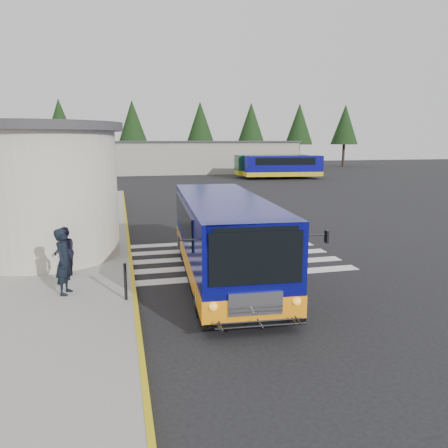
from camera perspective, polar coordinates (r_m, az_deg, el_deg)
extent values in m
plane|color=black|center=(17.39, 1.29, -3.52)|extent=(140.00, 140.00, 0.00)
cube|color=gray|center=(21.23, -25.98, -1.78)|extent=(10.00, 34.00, 0.15)
cube|color=gold|center=(20.71, -12.51, -1.20)|extent=(0.12, 34.00, 0.16)
cylinder|color=#B9B19C|center=(17.09, -22.51, 3.58)|extent=(5.20, 5.20, 4.50)
cylinder|color=#38383A|center=(16.98, -23.11, 11.63)|extent=(5.80, 5.80, 0.30)
cube|color=black|center=(21.60, -19.16, 2.10)|extent=(0.08, 1.20, 2.20)
cube|color=#38383A|center=(21.41, -18.09, 5.60)|extent=(1.20, 1.80, 0.12)
cube|color=silver|center=(14.29, 2.65, -6.73)|extent=(8.00, 0.55, 0.01)
cube|color=silver|center=(15.40, 1.40, -5.42)|extent=(8.00, 0.55, 0.01)
cube|color=silver|center=(16.51, 0.33, -4.28)|extent=(8.00, 0.55, 0.01)
cube|color=silver|center=(17.64, -0.61, -3.28)|extent=(8.00, 0.55, 0.01)
cube|color=silver|center=(18.78, -1.44, -2.41)|extent=(8.00, 0.55, 0.01)
cube|color=gray|center=(59.22, -3.57, 8.66)|extent=(26.00, 8.00, 4.00)
cube|color=#38383A|center=(59.18, -3.59, 10.69)|extent=(26.40, 8.40, 0.20)
cylinder|color=black|center=(66.76, -20.38, 8.09)|extent=(0.44, 0.44, 3.60)
cone|color=black|center=(66.75, -20.67, 12.37)|extent=(4.40, 4.40, 6.40)
cylinder|color=black|center=(66.36, -11.69, 8.53)|extent=(0.44, 0.44, 3.60)
cone|color=black|center=(66.35, -11.86, 12.84)|extent=(4.40, 4.40, 6.40)
cylinder|color=black|center=(67.45, -3.08, 8.77)|extent=(0.44, 0.44, 3.60)
cone|color=black|center=(67.45, -3.12, 13.02)|extent=(4.40, 4.40, 6.40)
cylinder|color=black|center=(69.36, 3.51, 8.82)|extent=(0.44, 0.44, 3.60)
cone|color=black|center=(69.36, 3.56, 12.96)|extent=(4.40, 4.40, 6.40)
cylinder|color=black|center=(72.11, 9.67, 8.77)|extent=(0.44, 0.44, 3.60)
cone|color=black|center=(72.11, 9.80, 12.74)|extent=(4.40, 4.40, 6.40)
cylinder|color=black|center=(75.62, 15.32, 8.64)|extent=(0.44, 0.44, 3.60)
cone|color=black|center=(75.61, 15.51, 12.42)|extent=(4.40, 4.40, 6.40)
cube|color=#080964|center=(13.58, -0.06, -1.20)|extent=(2.94, 8.63, 2.22)
cube|color=orange|center=(13.78, -0.06, -4.63)|extent=(2.98, 8.66, 0.53)
cube|color=black|center=(13.87, -0.06, -5.87)|extent=(2.96, 8.65, 0.21)
cube|color=black|center=(9.44, 4.24, -4.47)|extent=(2.07, 0.20, 1.18)
cube|color=silver|center=(9.76, 4.16, -10.36)|extent=(1.23, 0.14, 0.52)
cube|color=black|center=(14.09, -5.38, 1.05)|extent=(0.47, 6.21, 0.85)
cube|color=black|center=(14.46, 4.13, 1.32)|extent=(0.47, 6.21, 0.85)
cylinder|color=black|center=(11.04, -2.98, -9.70)|extent=(0.35, 0.92, 0.91)
cylinder|color=black|center=(11.45, 7.52, -9.02)|extent=(0.35, 0.92, 0.91)
cylinder|color=black|center=(16.07, -5.17, -3.11)|extent=(0.35, 0.92, 0.91)
cylinder|color=black|center=(16.35, 2.10, -2.83)|extent=(0.35, 0.92, 0.91)
cube|color=black|center=(9.26, -5.95, -2.40)|extent=(0.06, 0.17, 0.28)
cube|color=black|center=(10.01, 13.26, -1.62)|extent=(0.06, 0.17, 0.28)
imported|color=black|center=(12.75, -20.16, -4.63)|extent=(0.59, 0.76, 1.84)
imported|color=black|center=(14.48, -20.09, -3.41)|extent=(0.79, 0.89, 1.54)
cylinder|color=black|center=(11.93, -12.75, -7.35)|extent=(0.08, 0.08, 1.01)
cube|color=#080965|center=(49.76, 7.67, 7.57)|extent=(8.87, 3.19, 2.22)
cube|color=gold|center=(49.81, 7.64, 6.54)|extent=(8.90, 3.23, 0.48)
cube|color=black|center=(49.73, 7.68, 8.18)|extent=(6.95, 3.07, 0.77)
cube|color=#114220|center=(52.20, 6.29, 7.74)|extent=(8.73, 2.87, 2.20)
cube|color=gold|center=(52.26, 6.27, 6.77)|extent=(8.76, 2.90, 0.48)
cube|color=black|center=(52.17, 6.30, 8.32)|extent=(6.82, 2.81, 0.77)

